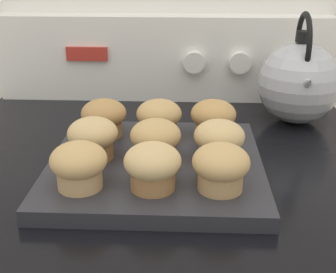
# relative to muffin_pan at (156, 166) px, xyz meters

# --- Properties ---
(control_panel) EXTENTS (0.71, 0.07, 0.18)m
(control_panel) POSITION_rel_muffin_pan_xyz_m (-0.01, 0.37, 0.08)
(control_panel) COLOR white
(control_panel) RESTS_ON stove_range
(muffin_pan) EXTENTS (0.31, 0.31, 0.02)m
(muffin_pan) POSITION_rel_muffin_pan_xyz_m (0.00, 0.00, 0.00)
(muffin_pan) COLOR #28282D
(muffin_pan) RESTS_ON stove_range
(muffin_r0_c0) EXTENTS (0.07, 0.07, 0.06)m
(muffin_r0_c0) POSITION_rel_muffin_pan_xyz_m (-0.09, -0.09, 0.04)
(muffin_r0_c0) COLOR tan
(muffin_r0_c0) RESTS_ON muffin_pan
(muffin_r0_c1) EXTENTS (0.07, 0.07, 0.06)m
(muffin_r0_c1) POSITION_rel_muffin_pan_xyz_m (0.00, -0.09, 0.04)
(muffin_r0_c1) COLOR olive
(muffin_r0_c1) RESTS_ON muffin_pan
(muffin_r0_c2) EXTENTS (0.07, 0.07, 0.06)m
(muffin_r0_c2) POSITION_rel_muffin_pan_xyz_m (0.09, -0.09, 0.04)
(muffin_r0_c2) COLOR tan
(muffin_r0_c2) RESTS_ON muffin_pan
(muffin_r1_c0) EXTENTS (0.07, 0.07, 0.06)m
(muffin_r1_c0) POSITION_rel_muffin_pan_xyz_m (-0.09, 0.00, 0.04)
(muffin_r1_c0) COLOR olive
(muffin_r1_c0) RESTS_ON muffin_pan
(muffin_r1_c1) EXTENTS (0.07, 0.07, 0.06)m
(muffin_r1_c1) POSITION_rel_muffin_pan_xyz_m (0.00, -0.00, 0.04)
(muffin_r1_c1) COLOR olive
(muffin_r1_c1) RESTS_ON muffin_pan
(muffin_r1_c2) EXTENTS (0.07, 0.07, 0.06)m
(muffin_r1_c2) POSITION_rel_muffin_pan_xyz_m (0.09, -0.00, 0.04)
(muffin_r1_c2) COLOR tan
(muffin_r1_c2) RESTS_ON muffin_pan
(muffin_r2_c0) EXTENTS (0.07, 0.07, 0.06)m
(muffin_r2_c0) POSITION_rel_muffin_pan_xyz_m (-0.09, 0.09, 0.04)
(muffin_r2_c0) COLOR #A37A4C
(muffin_r2_c0) RESTS_ON muffin_pan
(muffin_r2_c1) EXTENTS (0.07, 0.07, 0.06)m
(muffin_r2_c1) POSITION_rel_muffin_pan_xyz_m (-0.00, 0.09, 0.04)
(muffin_r2_c1) COLOR olive
(muffin_r2_c1) RESTS_ON muffin_pan
(muffin_r2_c2) EXTENTS (0.07, 0.07, 0.06)m
(muffin_r2_c2) POSITION_rel_muffin_pan_xyz_m (0.09, 0.09, 0.04)
(muffin_r2_c2) COLOR tan
(muffin_r2_c2) RESTS_ON muffin_pan
(tea_kettle) EXTENTS (0.15, 0.18, 0.21)m
(tea_kettle) POSITION_rel_muffin_pan_xyz_m (0.25, 0.23, 0.07)
(tea_kettle) COLOR #ADAFB5
(tea_kettle) RESTS_ON stove_range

